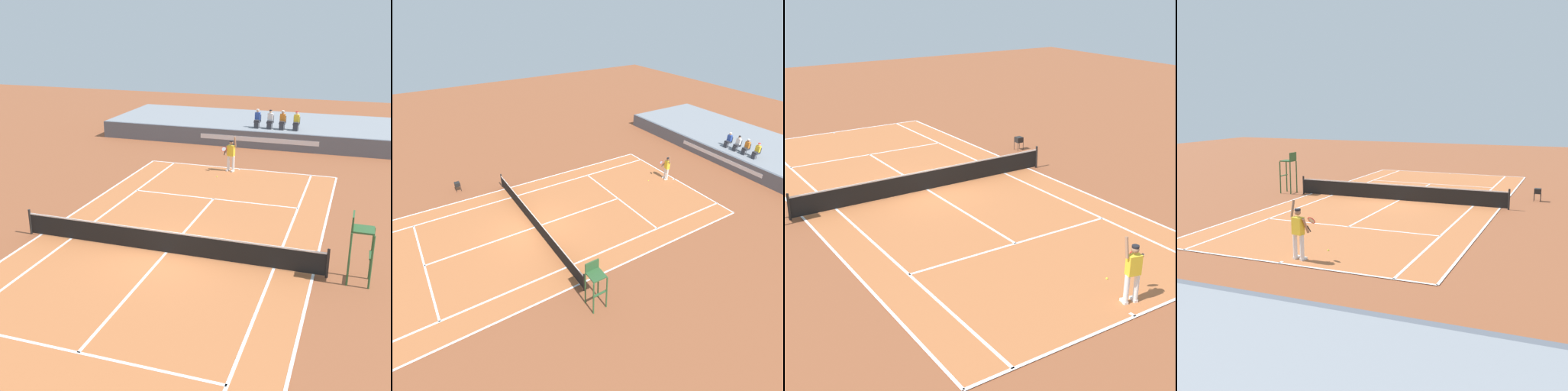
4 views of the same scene
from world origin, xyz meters
The scene contains 6 objects.
ground_plane centered at (0.00, 0.00, 0.00)m, with size 80.00×80.00×0.00m, color brown.
court centered at (0.00, 0.00, 0.01)m, with size 11.08×23.88×0.03m.
net centered at (0.00, 0.00, 0.52)m, with size 11.98×0.10×1.07m.
tennis_player centered at (-0.42, 11.29, 0.99)m, with size 0.82×0.61×2.08m.
tennis_ball centered at (-0.85, 9.95, 0.03)m, with size 0.07×0.07×0.07m, color #D1E533.
ball_hopper centered at (-7.08, -2.96, 0.57)m, with size 0.36×0.36×0.70m.
Camera 3 is at (10.92, 20.93, 8.66)m, focal length 53.13 mm.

